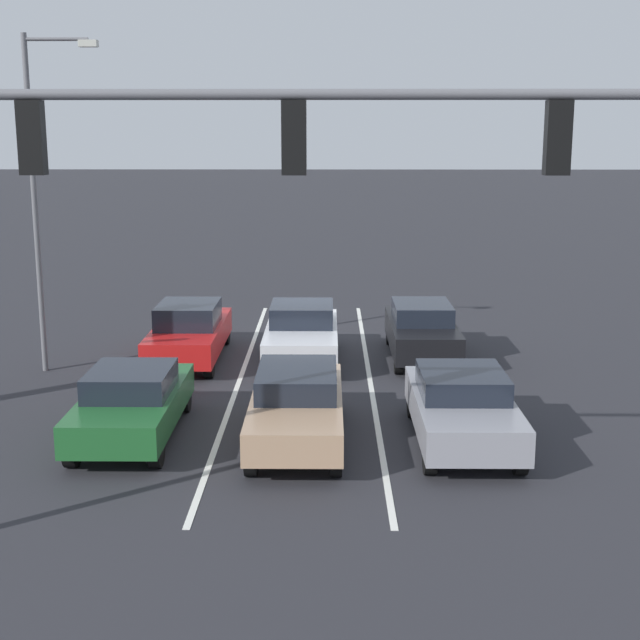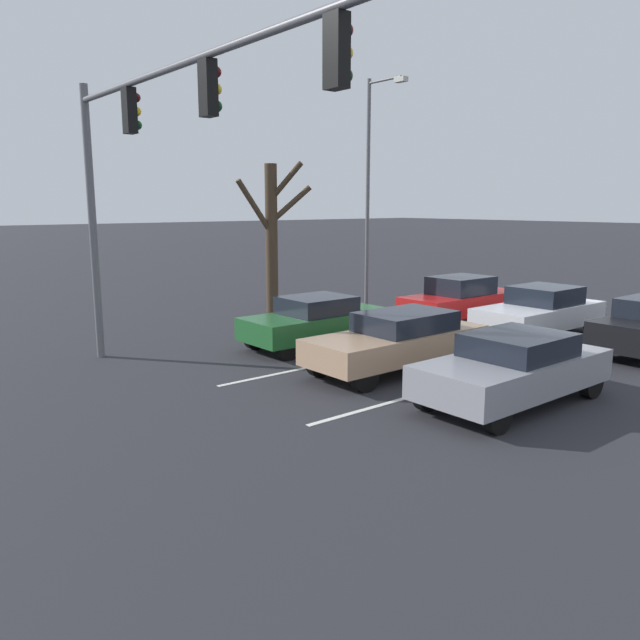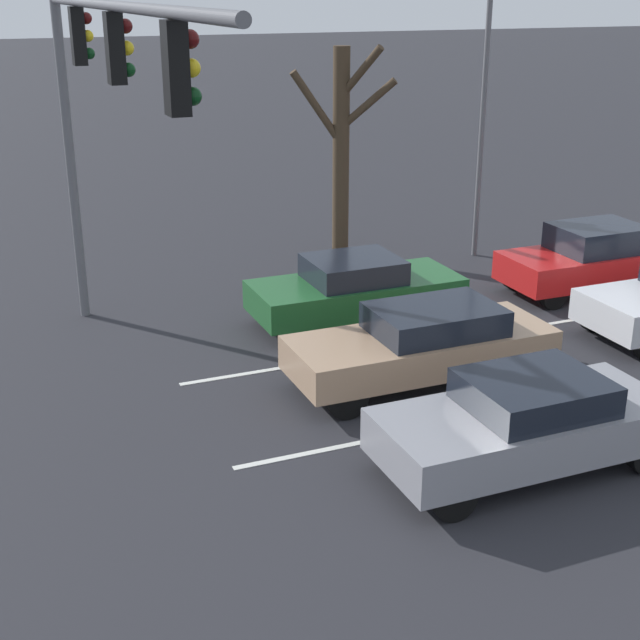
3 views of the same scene
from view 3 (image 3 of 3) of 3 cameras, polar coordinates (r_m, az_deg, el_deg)
lane_stripe_center_divider at (r=19.95m, az=16.22°, el=0.05°), size 0.12×17.54×0.01m
car_gray_leftlane_front at (r=13.45m, az=13.02°, el=-6.38°), size 1.87×4.41×1.43m
car_darkgreen_rightlane_front at (r=18.80m, az=2.28°, el=1.99°), size 1.80×4.44×1.43m
car_tan_midlane_front at (r=15.97m, az=6.67°, el=-1.50°), size 1.77×4.77×1.42m
car_red_rightlane_second at (r=21.85m, az=17.38°, el=3.83°), size 1.76×4.70×1.56m
traffic_signal_gantry at (r=15.15m, az=-14.26°, el=14.26°), size 11.90×0.37×6.87m
street_lamp_right_shoulder at (r=23.13m, az=10.81°, el=15.36°), size 1.82×0.24×8.31m
bare_tree_near at (r=23.18m, az=1.40°, el=11.17°), size 1.25×2.53×5.42m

